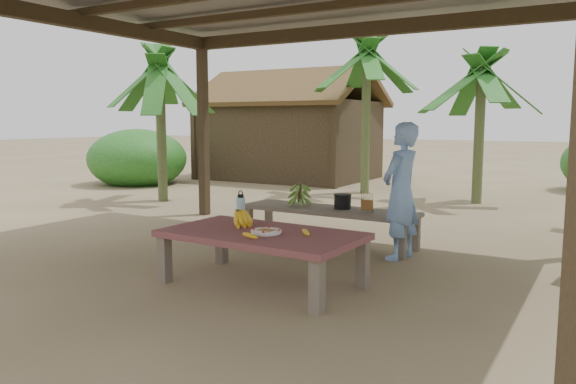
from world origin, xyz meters
The scene contains 16 objects.
ground centered at (0.00, 0.00, 0.00)m, with size 80.00×80.00×0.00m, color brown.
work_table centered at (0.14, -0.53, 0.43)m, with size 1.84×1.07×0.50m.
bench centered at (-0.09, 1.31, 0.39)m, with size 2.21×0.65×0.45m.
ripe_banana_bunch centered at (-0.22, -0.41, 0.59)m, with size 0.29×0.25×0.18m, color yellow, non-canonical shape.
plate centered at (0.22, -0.59, 0.52)m, with size 0.28×0.28×0.04m.
loose_banana_front centered at (0.21, -0.82, 0.52)m, with size 0.04×0.17×0.04m, color yellow.
loose_banana_side centered at (0.55, -0.45, 0.52)m, with size 0.04×0.16×0.04m, color yellow.
water_flask centered at (-0.32, -0.20, 0.63)m, with size 0.09×0.09×0.32m.
green_banana_stalk centered at (-0.50, 1.32, 0.60)m, with size 0.26×0.26×0.30m, color #598C2D, non-canonical shape.
cooking_pot centered at (0.08, 1.36, 0.54)m, with size 0.20×0.20×0.17m, color black.
skewer_rack centered at (0.44, 1.25, 0.57)m, with size 0.18×0.08×0.24m, color #A57F47, non-canonical shape.
woman centered at (0.91, 1.06, 0.75)m, with size 0.55×0.36×1.50m, color #678BC3.
hut centered at (-4.50, 8.00, 1.10)m, with size 4.40×3.43×2.85m.
banana_plant_n centered at (0.73, 5.81, 2.18)m, with size 1.80×1.80×2.65m.
banana_plant_nw centered at (-1.61, 6.13, 2.65)m, with size 1.80×1.80×3.14m.
banana_plant_w centered at (-4.46, 3.12, 2.24)m, with size 1.80×1.80×2.72m.
Camera 1 is at (2.89, -4.76, 1.51)m, focal length 35.00 mm.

